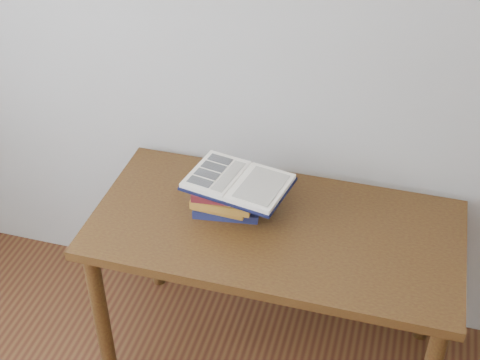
% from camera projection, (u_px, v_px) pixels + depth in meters
% --- Properties ---
extents(desk, '(1.33, 0.66, 0.71)m').
position_uv_depth(desk, '(274.00, 246.00, 2.46)').
color(desk, '#4F3713').
rests_on(desk, ground).
extents(book_stack, '(0.26, 0.20, 0.12)m').
position_uv_depth(book_stack, '(225.00, 197.00, 2.43)').
color(book_stack, '#172146').
rests_on(book_stack, desk).
extents(open_book, '(0.40, 0.31, 0.03)m').
position_uv_depth(open_book, '(238.00, 182.00, 2.38)').
color(open_book, black).
rests_on(open_book, book_stack).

